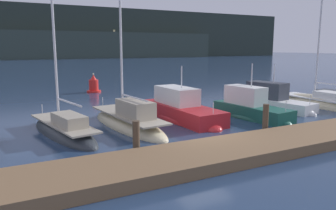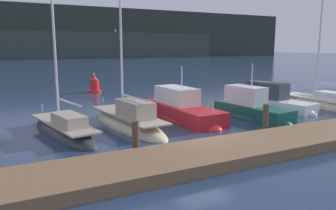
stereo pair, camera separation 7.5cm
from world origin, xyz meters
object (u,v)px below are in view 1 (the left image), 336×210
Objects in this scene: sailboat_berth_5 at (129,124)px; motorboat_berth_6 at (182,114)px; channel_buoy at (94,85)px; motorboat_berth_7 at (250,112)px; sailboat_berth_4 at (64,132)px; sailboat_berth_9 at (322,105)px; motorboat_berth_8 at (273,105)px.

motorboat_berth_6 is (3.50, 0.38, 0.12)m from sailboat_berth_5.
motorboat_berth_6 reaches higher than channel_buoy.
sailboat_berth_4 is at bearing 174.21° from motorboat_berth_7.
motorboat_berth_7 is 3.24× the size of channel_buoy.
channel_buoy is at bearing 130.33° from sailboat_berth_9.
channel_buoy is (-5.52, 15.67, 0.33)m from motorboat_berth_7.
sailboat_berth_9 is 19.75m from channel_buoy.
motorboat_berth_6 is at bearing 3.43° from sailboat_berth_4.
channel_buoy is at bearing 122.13° from motorboat_berth_8.
sailboat_berth_9 is (3.90, -0.92, -0.19)m from motorboat_berth_8.
motorboat_berth_7 is 3.69m from motorboat_berth_8.
sailboat_berth_4 reaches higher than channel_buoy.
sailboat_berth_9 is at bearing -1.52° from sailboat_berth_4.
motorboat_berth_6 is 3.87× the size of channel_buoy.
motorboat_berth_8 reaches higher than channel_buoy.
sailboat_berth_4 is at bearing -176.57° from motorboat_berth_6.
sailboat_berth_9 is (18.08, -0.48, -0.03)m from sailboat_berth_4.
sailboat_berth_9 is at bearing -4.54° from motorboat_berth_6.
sailboat_berth_9 reaches higher than sailboat_berth_4.
sailboat_berth_4 is 0.90× the size of sailboat_berth_9.
sailboat_berth_4 is 18.08m from sailboat_berth_9.
motorboat_berth_8 is 3.54× the size of channel_buoy.
motorboat_berth_7 is at bearing -5.79° from sailboat_berth_4.
sailboat_berth_5 is at bearing 178.02° from sailboat_berth_9.
sailboat_berth_5 is 3.52m from motorboat_berth_6.
motorboat_berth_7 is 7.28m from sailboat_berth_9.
sailboat_berth_4 reaches higher than motorboat_berth_7.
motorboat_berth_7 is at bearing -70.58° from channel_buoy.
motorboat_berth_8 is (3.35, 1.54, -0.05)m from motorboat_berth_7.
channel_buoy is (-1.57, 14.16, 0.35)m from motorboat_berth_6.
sailboat_berth_5 reaches higher than channel_buoy.
motorboat_berth_7 is (3.96, -1.51, 0.01)m from motorboat_berth_6.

